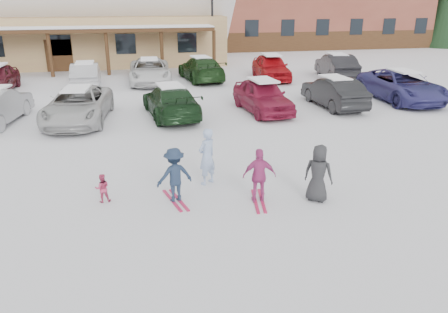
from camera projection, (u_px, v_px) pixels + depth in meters
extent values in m
plane|color=white|center=(220.00, 208.00, 10.98)|extent=(160.00, 160.00, 0.00)
cube|color=tan|center=(41.00, 39.00, 34.43)|extent=(28.00, 10.00, 3.60)
cube|color=#422814|center=(21.00, 31.00, 28.35)|extent=(25.20, 2.60, 0.25)
cube|color=brown|center=(154.00, 1.00, 44.46)|extent=(7.00, 12.60, 9.00)
cube|color=#422814|center=(321.00, 41.00, 42.19)|extent=(24.00, 0.10, 1.80)
cylinder|color=black|center=(212.00, 26.00, 32.31)|extent=(0.16, 0.16, 5.81)
cylinder|color=black|center=(443.00, 40.00, 45.76)|extent=(0.60, 0.60, 1.32)
cylinder|color=black|center=(200.00, 36.00, 52.37)|extent=(0.60, 0.60, 1.08)
cylinder|color=black|center=(401.00, 30.00, 59.37)|extent=(0.60, 0.60, 1.38)
imported|color=#94ACD3|center=(207.00, 157.00, 12.15)|extent=(0.71, 0.67, 1.63)
imported|color=#BB375F|center=(102.00, 188.00, 11.19)|extent=(0.40, 0.32, 0.77)
imported|color=#1B2940|center=(175.00, 175.00, 11.12)|extent=(1.04, 0.75, 1.45)
cube|color=#B51946|center=(176.00, 200.00, 11.37)|extent=(0.53, 1.41, 0.03)
imported|color=#B1377B|center=(259.00, 176.00, 11.09)|extent=(0.89, 0.48, 1.44)
cube|color=#B51946|center=(259.00, 201.00, 11.33)|extent=(0.41, 1.41, 0.03)
imported|color=#28292B|center=(318.00, 173.00, 11.14)|extent=(0.88, 0.83, 1.52)
imported|color=#BBBBBB|center=(78.00, 105.00, 18.27)|extent=(2.82, 5.32, 1.42)
imported|color=black|center=(171.00, 101.00, 19.06)|extent=(2.50, 4.97, 1.39)
imported|color=maroon|center=(263.00, 96.00, 19.86)|extent=(2.16, 4.48, 1.48)
imported|color=black|center=(334.00, 92.00, 20.77)|extent=(1.72, 4.38, 1.42)
imported|color=navy|center=(402.00, 86.00, 22.00)|extent=(2.55, 5.48, 1.52)
imported|color=#B0B0B5|center=(86.00, 75.00, 25.32)|extent=(1.66, 4.35, 1.42)
imported|color=white|center=(150.00, 71.00, 26.48)|extent=(2.56, 5.34, 1.47)
imported|color=#193715|center=(201.00, 69.00, 27.32)|extent=(2.67, 5.26, 1.46)
imported|color=#AE0E15|center=(271.00, 67.00, 27.60)|extent=(2.12, 4.69, 1.56)
imported|color=black|center=(336.00, 66.00, 28.00)|extent=(2.26, 4.88, 1.55)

